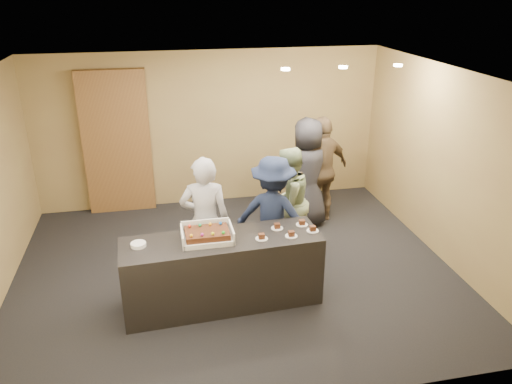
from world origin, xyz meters
The scene contains 17 objects.
room centered at (0.00, 0.00, 1.35)m, with size 6.04×6.00×2.70m.
serving_counter centered at (-0.27, -0.71, 0.45)m, with size 2.40×0.70×0.90m, color black.
storage_cabinet centered at (-1.59, 2.41, 1.22)m, with size 1.11×0.15×2.45m, color brown.
cake_box centered at (-0.44, -0.69, 0.94)m, with size 0.60×0.42×0.18m.
sheet_cake centered at (-0.44, -0.71, 1.00)m, with size 0.51×0.35×0.11m.
plate_stack centered at (-1.24, -0.70, 0.92)m, with size 0.18×0.18×0.04m, color white.
slice_a centered at (0.20, -0.81, 0.92)m, with size 0.15×0.15×0.07m.
slice_b centered at (0.45, -0.58, 0.92)m, with size 0.15×0.15×0.07m.
slice_c centered at (0.56, -0.82, 0.92)m, with size 0.15×0.15×0.07m.
slice_d centered at (0.78, -0.55, 0.92)m, with size 0.15×0.15×0.07m.
slice_e centered at (0.86, -0.74, 0.92)m, with size 0.15×0.15×0.07m.
person_server_grey centered at (-0.40, -0.17, 0.88)m, with size 0.64×0.42×1.76m, color #AAA9AF.
person_sage_man centered at (0.83, 0.35, 0.81)m, with size 0.79×0.62×1.63m, color gray.
person_navy_man centered at (0.53, -0.05, 0.83)m, with size 1.07×0.61×1.65m, color #18213C.
person_brown_extra centered at (1.67, 1.30, 0.90)m, with size 1.05×0.44×1.79m, color brown.
person_dark_suit centered at (1.39, 1.21, 0.90)m, with size 0.88×0.57×1.80m, color black.
ceiling_spotlights centered at (1.60, 0.50, 2.67)m, with size 1.72×0.12×0.03m.
Camera 1 is at (-0.93, -5.95, 3.74)m, focal length 35.00 mm.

